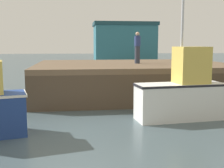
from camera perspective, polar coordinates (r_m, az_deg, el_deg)
ground at (r=10.13m, az=-7.37°, el=-8.93°), size 120.00×160.00×0.10m
pier at (r=15.99m, az=4.40°, el=2.88°), size 10.61×7.62×1.79m
fishing_boat_near_right at (r=11.38m, az=13.56°, el=-1.58°), size 3.50×1.45×5.18m
dockworker at (r=16.29m, az=4.96°, el=7.05°), size 0.34×0.34×1.72m
warehouse at (r=43.18m, az=2.43°, el=7.96°), size 9.03×5.17×5.97m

